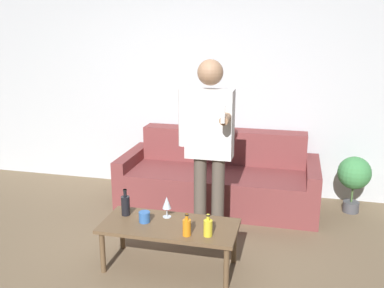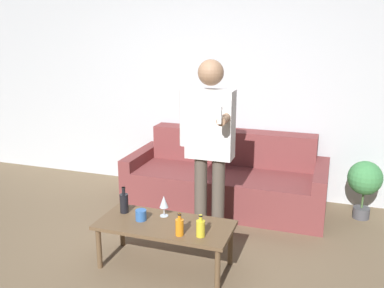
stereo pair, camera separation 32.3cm
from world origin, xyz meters
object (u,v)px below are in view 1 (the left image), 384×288
object	(u,v)px
couch	(219,179)
bottle_orange	(126,205)
coffee_table	(169,229)
person_standing_front	(209,138)

from	to	relation	value
couch	bottle_orange	distance (m)	1.49
coffee_table	person_standing_front	size ratio (longest dim) A/B	0.66
coffee_table	bottle_orange	distance (m)	0.45
coffee_table	bottle_orange	size ratio (longest dim) A/B	4.80
coffee_table	couch	bearing A→B (deg)	84.07
couch	coffee_table	size ratio (longest dim) A/B	1.95
coffee_table	bottle_orange	bearing A→B (deg)	167.75
couch	person_standing_front	bearing A→B (deg)	-86.17
bottle_orange	person_standing_front	distance (m)	0.93
bottle_orange	person_standing_front	xyz separation A→B (m)	(0.63, 0.46, 0.52)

